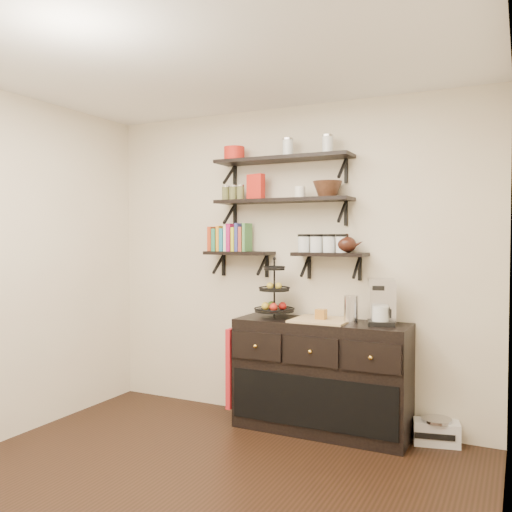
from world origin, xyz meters
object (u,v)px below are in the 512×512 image
(coffee_maker, at_px, (382,303))
(radio, at_px, (436,432))
(sideboard, at_px, (321,376))
(fruit_stand, at_px, (275,298))

(coffee_maker, distance_m, radio, 1.06)
(coffee_maker, bearing_deg, sideboard, 165.50)
(sideboard, height_order, radio, sideboard)
(radio, bearing_deg, sideboard, 175.25)
(coffee_maker, relative_size, radio, 0.99)
(sideboard, height_order, fruit_stand, fruit_stand)
(fruit_stand, relative_size, radio, 1.33)
(fruit_stand, distance_m, radio, 1.62)
(fruit_stand, relative_size, coffee_maker, 1.35)
(sideboard, height_order, coffee_maker, coffee_maker)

